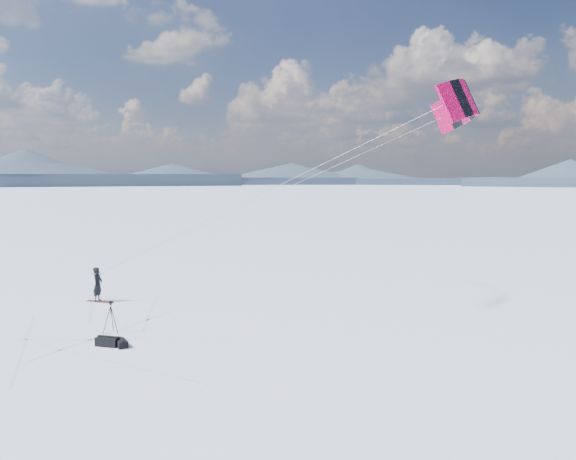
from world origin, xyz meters
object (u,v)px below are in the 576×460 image
at_px(snowkiter, 98,301).
at_px(tripod, 111,312).
at_px(snowboard, 100,302).
at_px(gear_bag_a, 108,341).
at_px(gear_bag_b, 121,343).

xyz_separation_m(snowkiter, tripod, (4.18, -4.16, 0.81)).
height_order(snowboard, gear_bag_a, gear_bag_a).
height_order(snowkiter, gear_bag_a, snowkiter).
distance_m(snowboard, gear_bag_b, 7.72).
relative_size(tripod, gear_bag_b, 1.70).
relative_size(tripod, gear_bag_a, 1.42).
distance_m(tripod, gear_bag_a, 1.83).
distance_m(snowkiter, gear_bag_a, 7.60).
bearing_deg(gear_bag_a, snowboard, 126.26).
bearing_deg(snowkiter, gear_bag_a, -151.61).
xyz_separation_m(gear_bag_a, gear_bag_b, (0.51, 0.10, -0.03)).
height_order(snowkiter, gear_bag_b, snowkiter).
relative_size(snowboard, gear_bag_a, 1.61).
xyz_separation_m(tripod, gear_bag_a, (0.99, -1.40, -0.64)).
xyz_separation_m(tripod, gear_bag_b, (1.49, -1.30, -0.67)).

